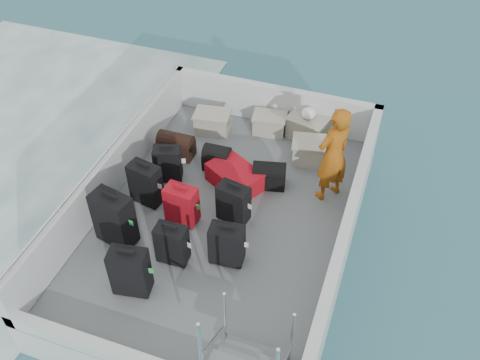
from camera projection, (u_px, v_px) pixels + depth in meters
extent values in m
plane|color=#195059|center=(224.00, 245.00, 8.03)|extent=(160.00, 160.00, 0.00)
cube|color=silver|center=(223.00, 232.00, 7.83)|extent=(3.60, 5.00, 0.60)
cube|color=slate|center=(223.00, 218.00, 7.62)|extent=(3.30, 4.70, 0.02)
cube|color=silver|center=(111.00, 172.00, 7.79)|extent=(0.14, 5.00, 0.70)
cube|color=silver|center=(346.00, 231.00, 6.95)|extent=(0.14, 5.00, 0.70)
cube|color=silver|center=(273.00, 104.00, 9.05)|extent=(3.60, 0.14, 0.70)
cylinder|color=silver|center=(107.00, 151.00, 7.52)|extent=(0.04, 4.80, 0.04)
cube|color=black|center=(114.00, 219.00, 7.03)|extent=(0.58, 0.40, 0.81)
cube|color=black|center=(146.00, 184.00, 7.63)|extent=(0.49, 0.33, 0.67)
cube|color=black|center=(168.00, 164.00, 8.01)|extent=(0.46, 0.35, 0.58)
cube|color=black|center=(130.00, 272.00, 6.47)|extent=(0.50, 0.34, 0.70)
cube|color=black|center=(172.00, 245.00, 6.85)|extent=(0.41, 0.25, 0.60)
cube|color=#AC0D19|center=(182.00, 205.00, 7.36)|extent=(0.45, 0.29, 0.60)
cube|color=black|center=(227.00, 245.00, 6.84)|extent=(0.46, 0.30, 0.61)
cube|color=black|center=(233.00, 204.00, 7.38)|extent=(0.47, 0.32, 0.61)
cube|color=#AC0D19|center=(235.00, 177.00, 8.00)|extent=(0.95, 0.85, 0.32)
cube|color=#B0AD99|center=(212.00, 123.00, 8.97)|extent=(0.60, 0.46, 0.33)
cube|color=#B0AD99|center=(269.00, 124.00, 8.96)|extent=(0.56, 0.43, 0.31)
cube|color=#B0AD99|center=(307.00, 128.00, 8.85)|extent=(0.67, 0.54, 0.36)
cube|color=#B0AD99|center=(312.00, 152.00, 8.40)|extent=(0.66, 0.52, 0.36)
ellipsoid|color=yellow|center=(308.00, 145.00, 8.64)|extent=(0.28, 0.26, 0.22)
ellipsoid|color=white|center=(308.00, 115.00, 8.66)|extent=(0.24, 0.24, 0.18)
imported|color=orange|center=(333.00, 155.00, 7.43)|extent=(0.63, 0.67, 1.53)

